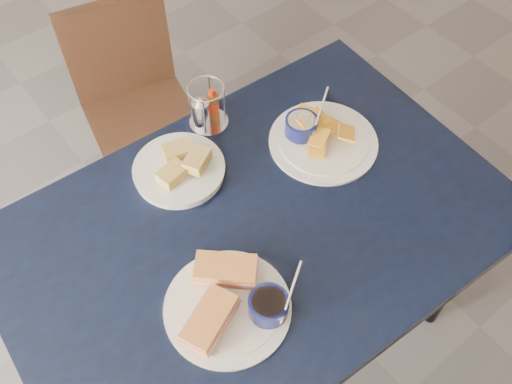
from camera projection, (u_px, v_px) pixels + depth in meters
ground at (208, 322)px, 2.05m from camera, size 6.00×6.00×0.00m
dining_table at (257, 238)px, 1.46m from camera, size 1.29×0.89×0.75m
chair_far at (129, 95)px, 2.08m from camera, size 0.44×0.43×0.79m
sandwich_plate at (231, 301)px, 1.26m from camera, size 0.31×0.29×0.12m
plantain_plate at (316, 136)px, 1.56m from camera, size 0.30×0.30×0.12m
bread_basket at (180, 168)px, 1.49m from camera, size 0.24×0.24×0.07m
condiment_caddy at (206, 109)px, 1.56m from camera, size 0.11×0.11×0.14m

